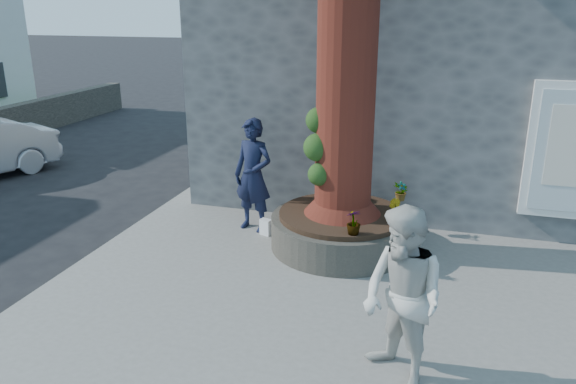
# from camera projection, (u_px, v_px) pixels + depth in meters

# --- Properties ---
(ground) EXTENTS (120.00, 120.00, 0.00)m
(ground) POSITION_uv_depth(u_px,v_px,m) (254.00, 305.00, 7.69)
(ground) COLOR black
(ground) RESTS_ON ground
(pavement) EXTENTS (9.00, 8.00, 0.12)m
(pavement) POSITION_uv_depth(u_px,v_px,m) (374.00, 283.00, 8.17)
(pavement) COLOR slate
(pavement) RESTS_ON ground
(yellow_line) EXTENTS (0.10, 30.00, 0.01)m
(yellow_line) POSITION_uv_depth(u_px,v_px,m) (104.00, 249.00, 9.42)
(yellow_line) COLOR yellow
(yellow_line) RESTS_ON ground
(stone_shop) EXTENTS (10.30, 8.30, 6.30)m
(stone_shop) POSITION_uv_depth(u_px,v_px,m) (466.00, 40.00, 12.55)
(stone_shop) COLOR #494C4D
(stone_shop) RESTS_ON ground
(planter) EXTENTS (2.30, 2.30, 0.60)m
(planter) POSITION_uv_depth(u_px,v_px,m) (342.00, 230.00, 9.16)
(planter) COLOR black
(planter) RESTS_ON pavement
(man) EXTENTS (0.81, 0.63, 1.98)m
(man) POSITION_uv_depth(u_px,v_px,m) (253.00, 175.00, 9.68)
(man) COLOR black
(man) RESTS_ON pavement
(woman) EXTENTS (1.19, 1.17, 1.93)m
(woman) POSITION_uv_depth(u_px,v_px,m) (403.00, 299.00, 5.66)
(woman) COLOR beige
(woman) RESTS_ON pavement
(shopping_bag) EXTENTS (0.23, 0.18, 0.28)m
(shopping_bag) POSITION_uv_depth(u_px,v_px,m) (266.00, 227.00, 9.68)
(shopping_bag) COLOR white
(shopping_bag) RESTS_ON pavement
(plant_a) EXTENTS (0.21, 0.20, 0.34)m
(plant_a) POSITION_uv_depth(u_px,v_px,m) (401.00, 191.00, 9.55)
(plant_a) COLOR gray
(plant_a) RESTS_ON planter
(plant_b) EXTENTS (0.29, 0.29, 0.37)m
(plant_b) POSITION_uv_depth(u_px,v_px,m) (394.00, 211.00, 8.58)
(plant_b) COLOR gray
(plant_b) RESTS_ON planter
(plant_c) EXTENTS (0.29, 0.29, 0.38)m
(plant_c) POSITION_uv_depth(u_px,v_px,m) (354.00, 222.00, 8.14)
(plant_c) COLOR gray
(plant_c) RESTS_ON planter
(plant_d) EXTENTS (0.36, 0.38, 0.33)m
(plant_d) POSITION_uv_depth(u_px,v_px,m) (401.00, 192.00, 9.55)
(plant_d) COLOR gray
(plant_d) RESTS_ON planter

